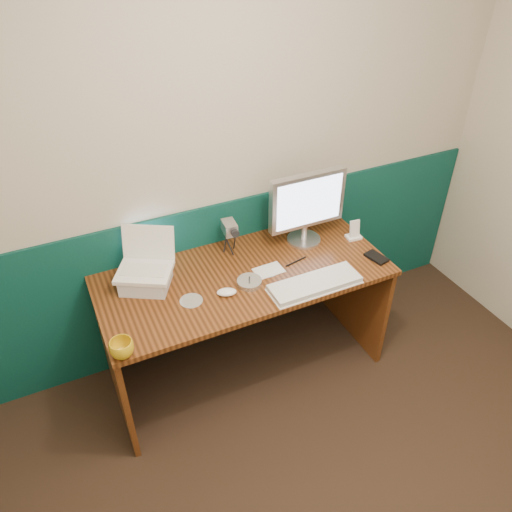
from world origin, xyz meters
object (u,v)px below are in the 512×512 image
desk (245,323)px  monitor (306,207)px  mug (122,349)px  camcorder (230,238)px  laptop (142,256)px  keyboard (315,284)px

desk → monitor: (0.45, 0.14, 0.61)m
mug → camcorder: size_ratio=0.58×
laptop → mug: bearing=-88.0°
keyboard → mug: 1.04m
desk → monitor: monitor is taller
camcorder → monitor: bearing=-5.0°
monitor → mug: 1.29m
desk → keyboard: (0.29, -0.26, 0.39)m
desk → keyboard: size_ratio=3.22×
mug → camcorder: (0.75, 0.53, 0.05)m
monitor → camcorder: monitor is taller
monitor → mug: bearing=-159.2°
monitor → camcorder: size_ratio=2.43×
mug → camcorder: bearing=35.4°
keyboard → desk: bearing=138.7°
laptop → mug: laptop is taller
keyboard → mug: mug is taller
laptop → keyboard: laptop is taller
monitor → mug: monitor is taller
monitor → keyboard: (-0.16, -0.40, -0.22)m
desk → monitor: 0.77m
desk → laptop: 0.78m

